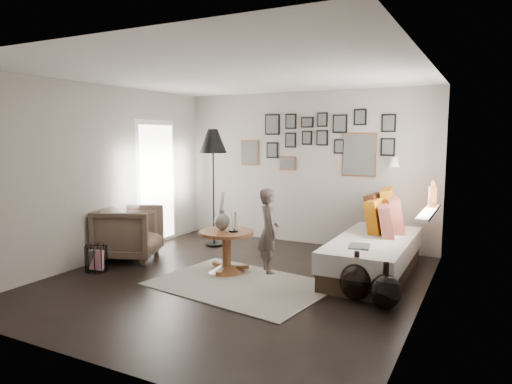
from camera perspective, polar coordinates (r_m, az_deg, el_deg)
The scene contains 23 objects.
ground at distance 5.99m, azimuth -2.68°, elevation -11.01°, with size 4.80×4.80×0.00m, color black.
wall_back at distance 7.88m, azimuth 6.05°, elevation 2.97°, with size 4.50×4.50×0.00m, color gray.
wall_front at distance 3.85m, azimuth -20.96°, elevation -1.71°, with size 4.50×4.50×0.00m, color gray.
wall_left at distance 7.12m, azimuth -18.63°, elevation 2.21°, with size 4.80×4.80×0.00m, color gray.
wall_right at distance 4.99m, azimuth 20.20°, elevation 0.22°, with size 4.80×4.80×0.00m, color gray.
ceiling at distance 5.74m, azimuth -2.83°, elevation 14.49°, with size 4.80×4.80×0.00m, color white.
door_left at distance 8.01m, azimuth -12.31°, elevation 1.12°, with size 0.00×2.14×2.14m.
window_right at distance 6.37m, azimuth 20.93°, elevation -1.75°, with size 0.15×1.32×1.30m.
gallery_wall at distance 7.75m, azimuth 8.03°, elevation 6.15°, with size 2.74×0.03×1.08m.
wall_sconce at distance 7.19m, azimuth 16.88°, elevation 3.62°, with size 0.18×0.36×0.16m.
rug at distance 5.83m, azimuth -1.94°, elevation -11.47°, with size 2.12×1.48×0.01m, color silver.
pedestal_table at distance 6.26m, azimuth -3.70°, elevation -7.65°, with size 0.74×0.74×0.58m.
vase at distance 6.22m, azimuth -4.27°, elevation -3.31°, with size 0.21×0.21×0.53m.
candles at distance 6.11m, azimuth -2.85°, elevation -3.75°, with size 0.13×0.13×0.27m.
daybed at distance 6.43m, azimuth 14.71°, elevation -6.82°, with size 0.94×2.26×1.08m.
magazine_on_daybed at distance 5.78m, azimuth 12.80°, elevation -6.64°, with size 0.24×0.33×0.02m, color black.
armchair at distance 7.18m, azimuth -15.58°, elevation -4.93°, with size 0.85×0.88×0.80m, color brown.
armchair_cushion at distance 7.18m, azimuth -15.16°, elevation -4.25°, with size 0.36×0.36×0.09m, color silver.
floor_lamp at distance 7.63m, azimuth -5.40°, elevation 5.81°, with size 0.46×0.46×1.96m.
magazine_basket at distance 6.71m, azimuth -19.34°, elevation -7.83°, with size 0.37×0.37×0.36m.
demijohn_large at distance 5.38m, azimuth 12.41°, elevation -10.84°, with size 0.38×0.38×0.56m.
demijohn_small at distance 5.20m, azimuth 15.85°, elevation -11.86°, with size 0.33×0.33×0.51m.
child at distance 6.19m, azimuth 1.58°, elevation -4.87°, with size 0.42×0.28×1.16m, color #534541.
Camera 1 is at (2.86, -4.92, 1.86)m, focal length 32.00 mm.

